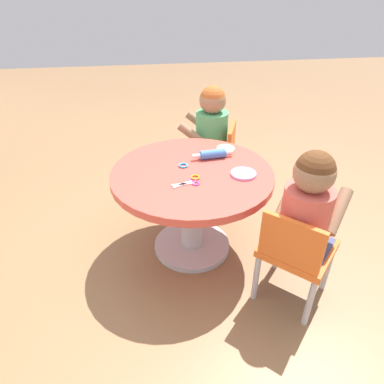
{
  "coord_description": "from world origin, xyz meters",
  "views": [
    {
      "loc": [
        -1.52,
        0.22,
        1.36
      ],
      "look_at": [
        0.0,
        0.0,
        0.38
      ],
      "focal_mm": 31.79,
      "sensor_mm": 36.0,
      "label": 1
    }
  ],
  "objects_px": {
    "seated_child_left": "(307,206)",
    "seated_child_right": "(211,125)",
    "child_chair_left": "(295,251)",
    "rolling_pin": "(213,154)",
    "child_chair_right": "(216,157)",
    "craft_table": "(192,192)",
    "craft_scissors": "(189,183)"
  },
  "relations": [
    {
      "from": "craft_table",
      "to": "rolling_pin",
      "type": "height_order",
      "value": "rolling_pin"
    },
    {
      "from": "child_chair_left",
      "to": "seated_child_right",
      "type": "distance_m",
      "value": 1.05
    },
    {
      "from": "child_chair_left",
      "to": "seated_child_left",
      "type": "distance_m",
      "value": 0.23
    },
    {
      "from": "seated_child_right",
      "to": "child_chair_right",
      "type": "bearing_deg",
      "value": -110.88
    },
    {
      "from": "craft_table",
      "to": "child_chair_right",
      "type": "distance_m",
      "value": 0.61
    },
    {
      "from": "craft_table",
      "to": "craft_scissors",
      "type": "relative_size",
      "value": 5.95
    },
    {
      "from": "seated_child_right",
      "to": "child_chair_left",
      "type": "bearing_deg",
      "value": -168.71
    },
    {
      "from": "child_chair_right",
      "to": "rolling_pin",
      "type": "xyz_separation_m",
      "value": [
        -0.42,
        0.11,
        0.23
      ]
    },
    {
      "from": "craft_table",
      "to": "child_chair_left",
      "type": "bearing_deg",
      "value": -137.09
    },
    {
      "from": "seated_child_right",
      "to": "rolling_pin",
      "type": "height_order",
      "value": "seated_child_right"
    },
    {
      "from": "seated_child_right",
      "to": "seated_child_left",
      "type": "bearing_deg",
      "value": -166.83
    },
    {
      "from": "child_chair_right",
      "to": "seated_child_right",
      "type": "height_order",
      "value": "seated_child_right"
    },
    {
      "from": "craft_table",
      "to": "child_chair_right",
      "type": "bearing_deg",
      "value": -24.19
    },
    {
      "from": "seated_child_left",
      "to": "seated_child_right",
      "type": "distance_m",
      "value": 1.0
    },
    {
      "from": "seated_child_left",
      "to": "seated_child_right",
      "type": "height_order",
      "value": "same"
    },
    {
      "from": "child_chair_left",
      "to": "rolling_pin",
      "type": "bearing_deg",
      "value": 25.85
    },
    {
      "from": "child_chair_right",
      "to": "rolling_pin",
      "type": "relative_size",
      "value": 2.32
    },
    {
      "from": "rolling_pin",
      "to": "craft_scissors",
      "type": "bearing_deg",
      "value": 146.36
    },
    {
      "from": "craft_table",
      "to": "child_chair_right",
      "type": "xyz_separation_m",
      "value": [
        0.55,
        -0.25,
        -0.08
      ]
    },
    {
      "from": "craft_table",
      "to": "seated_child_left",
      "type": "relative_size",
      "value": 1.65
    },
    {
      "from": "seated_child_left",
      "to": "craft_scissors",
      "type": "distance_m",
      "value": 0.55
    },
    {
      "from": "craft_scissors",
      "to": "child_chair_left",
      "type": "bearing_deg",
      "value": -125.96
    },
    {
      "from": "craft_scissors",
      "to": "seated_child_left",
      "type": "bearing_deg",
      "value": -121.84
    },
    {
      "from": "child_chair_left",
      "to": "seated_child_left",
      "type": "height_order",
      "value": "seated_child_left"
    },
    {
      "from": "seated_child_left",
      "to": "child_chair_right",
      "type": "height_order",
      "value": "seated_child_left"
    },
    {
      "from": "seated_child_left",
      "to": "child_chair_right",
      "type": "bearing_deg",
      "value": 11.23
    },
    {
      "from": "craft_scissors",
      "to": "craft_table",
      "type": "bearing_deg",
      "value": -14.62
    },
    {
      "from": "craft_table",
      "to": "seated_child_right",
      "type": "height_order",
      "value": "seated_child_right"
    },
    {
      "from": "child_chair_right",
      "to": "craft_scissors",
      "type": "bearing_deg",
      "value": 157.45
    },
    {
      "from": "seated_child_right",
      "to": "craft_scissors",
      "type": "relative_size",
      "value": 3.61
    },
    {
      "from": "child_chair_right",
      "to": "child_chair_left",
      "type": "bearing_deg",
      "value": -170.64
    },
    {
      "from": "craft_scissors",
      "to": "child_chair_right",
      "type": "bearing_deg",
      "value": -22.55
    }
  ]
}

